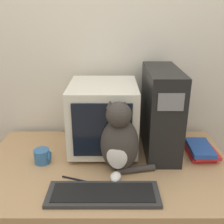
% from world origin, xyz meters
% --- Properties ---
extents(wall_back, '(7.00, 0.05, 2.50)m').
position_xyz_m(wall_back, '(0.00, 0.86, 1.25)').
color(wall_back, beige).
rests_on(wall_back, ground_plane).
extents(desk, '(1.33, 0.79, 0.77)m').
position_xyz_m(desk, '(0.00, 0.40, 0.39)').
color(desk, tan).
rests_on(desk, ground_plane).
extents(crt_monitor, '(0.37, 0.40, 0.39)m').
position_xyz_m(crt_monitor, '(-0.02, 0.57, 0.98)').
color(crt_monitor, beige).
rests_on(crt_monitor, desk).
extents(computer_tower, '(0.18, 0.45, 0.48)m').
position_xyz_m(computer_tower, '(0.30, 0.56, 1.01)').
color(computer_tower, black).
rests_on(computer_tower, desk).
extents(keyboard, '(0.50, 0.17, 0.02)m').
position_xyz_m(keyboard, '(-0.01, 0.13, 0.78)').
color(keyboard, '#2D2D2D').
rests_on(keyboard, desk).
extents(cat, '(0.30, 0.25, 0.38)m').
position_xyz_m(cat, '(0.06, 0.34, 0.94)').
color(cat, '#38332D').
rests_on(cat, desk).
extents(book_stack, '(0.16, 0.22, 0.07)m').
position_xyz_m(book_stack, '(0.53, 0.48, 0.81)').
color(book_stack, red).
rests_on(book_stack, desk).
extents(pen, '(0.14, 0.06, 0.01)m').
position_xyz_m(pen, '(-0.15, 0.25, 0.78)').
color(pen, black).
rests_on(pen, desk).
extents(mug, '(0.09, 0.08, 0.08)m').
position_xyz_m(mug, '(-0.35, 0.41, 0.81)').
color(mug, '#33669E').
rests_on(mug, desk).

